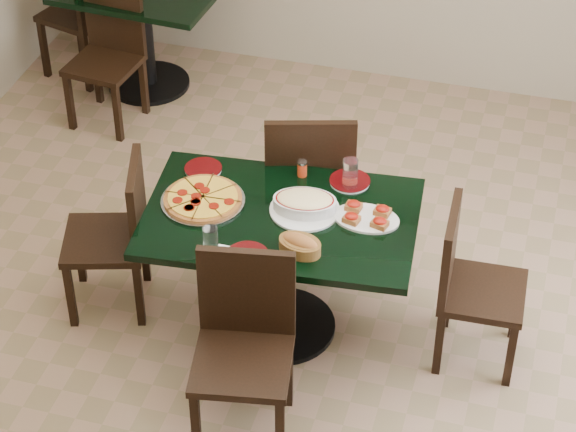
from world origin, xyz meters
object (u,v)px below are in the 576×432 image
(chair_left, at_px, (119,229))
(bread_basket, at_px, (300,245))
(chair_near, at_px, (244,337))
(pepperoni_pizza, at_px, (203,199))
(lasagna_casserole, at_px, (305,203))
(chair_far, at_px, (309,179))
(main_table, at_px, (281,244))
(chair_right, at_px, (468,279))
(back_table, at_px, (143,17))
(back_chair_near, at_px, (109,49))
(bruschetta_platter, at_px, (366,216))
(back_chair_left, at_px, (88,7))

(chair_left, xyz_separation_m, bread_basket, (1.02, -0.21, 0.30))
(chair_left, bearing_deg, chair_near, 38.25)
(pepperoni_pizza, xyz_separation_m, lasagna_casserole, (0.50, 0.06, 0.03))
(chair_far, relative_size, bread_basket, 4.22)
(bread_basket, bearing_deg, pepperoni_pizza, 170.78)
(chair_far, height_order, chair_left, chair_far)
(main_table, bearing_deg, pepperoni_pizza, 175.06)
(main_table, bearing_deg, chair_right, 0.13)
(chair_left, bearing_deg, lasagna_casserole, 78.66)
(main_table, height_order, back_table, same)
(chair_near, relative_size, chair_left, 1.07)
(chair_far, relative_size, chair_near, 1.06)
(lasagna_casserole, bearing_deg, bread_basket, -87.48)
(back_chair_near, bearing_deg, back_table, 86.00)
(main_table, distance_m, lasagna_casserole, 0.26)
(main_table, bearing_deg, back_chair_near, 129.24)
(chair_left, height_order, bruschetta_platter, chair_left)
(bread_basket, distance_m, bruschetta_platter, 0.40)
(chair_left, xyz_separation_m, bruschetta_platter, (1.26, 0.10, 0.28))
(lasagna_casserole, relative_size, bruschetta_platter, 1.03)
(chair_right, bearing_deg, back_chair_left, 52.86)
(chair_near, distance_m, back_chair_left, 3.37)
(pepperoni_pizza, bearing_deg, chair_right, 3.51)
(main_table, relative_size, lasagna_casserole, 4.05)
(chair_far, distance_m, pepperoni_pizza, 0.72)
(back_table, bearing_deg, main_table, -49.27)
(bread_basket, bearing_deg, back_chair_left, 145.88)
(chair_near, relative_size, lasagna_casserole, 2.76)
(chair_left, bearing_deg, back_chair_near, -172.35)
(chair_near, bearing_deg, bread_basket, 59.35)
(chair_left, xyz_separation_m, pepperoni_pizza, (0.46, 0.02, 0.27))
(back_table, distance_m, chair_right, 3.17)
(back_chair_near, xyz_separation_m, lasagna_casserole, (1.72, -1.60, 0.30))
(chair_near, bearing_deg, main_table, 80.97)
(back_chair_left, bearing_deg, main_table, 58.76)
(back_chair_left, height_order, bruschetta_platter, back_chair_left)
(back_table, xyz_separation_m, lasagna_casserole, (1.64, -2.01, 0.27))
(back_table, height_order, bruschetta_platter, bruschetta_platter)
(main_table, relative_size, chair_left, 1.57)
(back_chair_left, xyz_separation_m, pepperoni_pizza, (1.56, -2.10, 0.24))
(pepperoni_pizza, bearing_deg, back_chair_near, 126.23)
(lasagna_casserole, bearing_deg, main_table, -156.21)
(lasagna_casserole, xyz_separation_m, bread_basket, (0.06, -0.30, -0.01))
(back_chair_left, relative_size, bruschetta_platter, 2.83)
(chair_right, height_order, bruschetta_platter, chair_right)
(chair_right, bearing_deg, pepperoni_pizza, 91.51)
(lasagna_casserole, bearing_deg, bruschetta_platter, -5.99)
(main_table, relative_size, bruschetta_platter, 4.18)
(back_table, relative_size, chair_near, 1.14)
(back_chair_left, height_order, pepperoni_pizza, back_chair_left)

